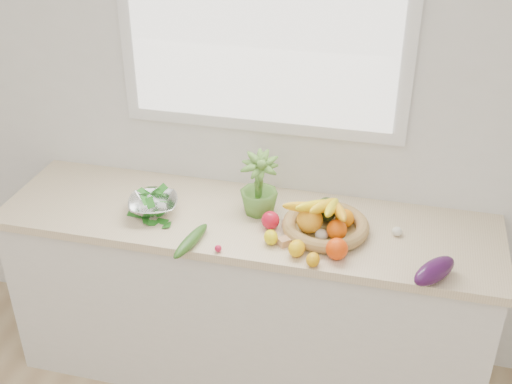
% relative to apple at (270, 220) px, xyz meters
% --- Properties ---
extents(back_wall, '(4.50, 0.02, 2.70)m').
position_rel_apple_xyz_m(back_wall, '(-0.12, 0.36, 0.41)').
color(back_wall, white).
rests_on(back_wall, ground).
extents(counter_cabinet, '(2.20, 0.58, 0.86)m').
position_rel_apple_xyz_m(counter_cabinet, '(-0.12, 0.06, -0.51)').
color(counter_cabinet, silver).
rests_on(counter_cabinet, ground).
extents(countertop, '(2.24, 0.62, 0.04)m').
position_rel_apple_xyz_m(countertop, '(-0.12, 0.06, -0.06)').
color(countertop, beige).
rests_on(countertop, counter_cabinet).
extents(window_frame, '(1.30, 0.03, 1.10)m').
position_rel_apple_xyz_m(window_frame, '(-0.12, 0.34, 0.81)').
color(window_frame, white).
rests_on(window_frame, back_wall).
extents(window_pane, '(1.18, 0.01, 0.98)m').
position_rel_apple_xyz_m(window_pane, '(-0.12, 0.32, 0.81)').
color(window_pane, white).
rests_on(window_pane, window_frame).
extents(orange_loose, '(0.12, 0.12, 0.09)m').
position_rel_apple_xyz_m(orange_loose, '(0.31, -0.15, 0.01)').
color(orange_loose, '#EE4207').
rests_on(orange_loose, countertop).
extents(lemon_a, '(0.06, 0.07, 0.05)m').
position_rel_apple_xyz_m(lemon_a, '(0.22, -0.22, -0.01)').
color(lemon_a, orange).
rests_on(lemon_a, countertop).
extents(lemon_b, '(0.08, 0.09, 0.07)m').
position_rel_apple_xyz_m(lemon_b, '(0.15, -0.17, -0.01)').
color(lemon_b, yellow).
rests_on(lemon_b, countertop).
extents(lemon_c, '(0.08, 0.09, 0.06)m').
position_rel_apple_xyz_m(lemon_c, '(0.03, -0.11, -0.01)').
color(lemon_c, yellow).
rests_on(lemon_c, countertop).
extents(apple, '(0.10, 0.10, 0.08)m').
position_rel_apple_xyz_m(apple, '(0.00, 0.00, 0.00)').
color(apple, red).
rests_on(apple, countertop).
extents(ginger, '(0.11, 0.10, 0.03)m').
position_rel_apple_xyz_m(ginger, '(0.11, -0.09, -0.02)').
color(ginger, tan).
rests_on(ginger, countertop).
extents(garlic_a, '(0.06, 0.06, 0.04)m').
position_rel_apple_xyz_m(garlic_a, '(0.07, 0.04, -0.02)').
color(garlic_a, white).
rests_on(garlic_a, countertop).
extents(garlic_b, '(0.06, 0.06, 0.04)m').
position_rel_apple_xyz_m(garlic_b, '(0.54, 0.07, -0.02)').
color(garlic_b, beige).
rests_on(garlic_b, countertop).
extents(garlic_c, '(0.07, 0.07, 0.05)m').
position_rel_apple_xyz_m(garlic_c, '(0.23, -0.04, -0.02)').
color(garlic_c, beige).
rests_on(garlic_c, countertop).
extents(eggplant, '(0.20, 0.23, 0.09)m').
position_rel_apple_xyz_m(eggplant, '(0.69, -0.21, 0.00)').
color(eggplant, '#37103D').
rests_on(eggplant, countertop).
extents(cucumber, '(0.10, 0.28, 0.05)m').
position_rel_apple_xyz_m(cucumber, '(-0.29, -0.21, -0.01)').
color(cucumber, '#245318').
rests_on(cucumber, countertop).
extents(radish, '(0.04, 0.04, 0.03)m').
position_rel_apple_xyz_m(radish, '(-0.17, -0.22, -0.03)').
color(radish, '#CF1942').
rests_on(radish, countertop).
extents(potted_herb, '(0.20, 0.20, 0.31)m').
position_rel_apple_xyz_m(potted_herb, '(-0.08, 0.12, 0.10)').
color(potted_herb, '#51832F').
rests_on(potted_herb, countertop).
extents(fruit_basket, '(0.48, 0.48, 0.19)m').
position_rel_apple_xyz_m(fruit_basket, '(0.23, 0.03, 0.01)').
color(fruit_basket, '#A68B49').
rests_on(fruit_basket, countertop).
extents(colander_with_spinach, '(0.28, 0.28, 0.12)m').
position_rel_apple_xyz_m(colander_with_spinach, '(-0.54, -0.01, 0.02)').
color(colander_with_spinach, silver).
rests_on(colander_with_spinach, countertop).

